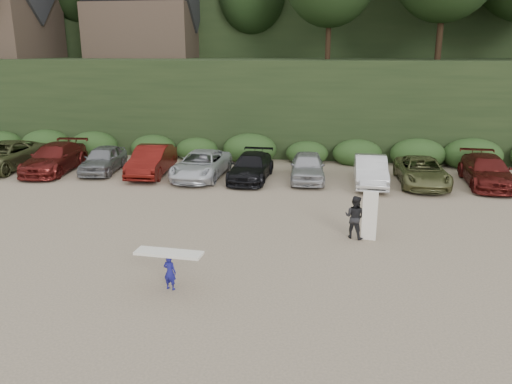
# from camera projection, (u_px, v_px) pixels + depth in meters

# --- Properties ---
(ground) EXTENTS (120.00, 120.00, 0.00)m
(ground) POSITION_uv_depth(u_px,v_px,m) (252.00, 253.00, 16.87)
(ground) COLOR tan
(ground) RESTS_ON ground
(hillside_backdrop) EXTENTS (90.00, 41.50, 28.00)m
(hillside_backdrop) POSITION_uv_depth(u_px,v_px,m) (304.00, 0.00, 48.01)
(hillside_backdrop) COLOR black
(hillside_backdrop) RESTS_ON ground
(parked_cars) EXTENTS (34.34, 5.83, 1.59)m
(parked_cars) POSITION_uv_depth(u_px,v_px,m) (169.00, 162.00, 27.03)
(parked_cars) COLOR silver
(parked_cars) RESTS_ON ground
(child_surfer) EXTENTS (1.96, 0.68, 1.16)m
(child_surfer) POSITION_uv_depth(u_px,v_px,m) (169.00, 264.00, 14.14)
(child_surfer) COLOR navy
(child_surfer) RESTS_ON ground
(adult_surfer) EXTENTS (1.26, 0.88, 1.88)m
(adult_surfer) POSITION_uv_depth(u_px,v_px,m) (356.00, 217.00, 18.04)
(adult_surfer) COLOR black
(adult_surfer) RESTS_ON ground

